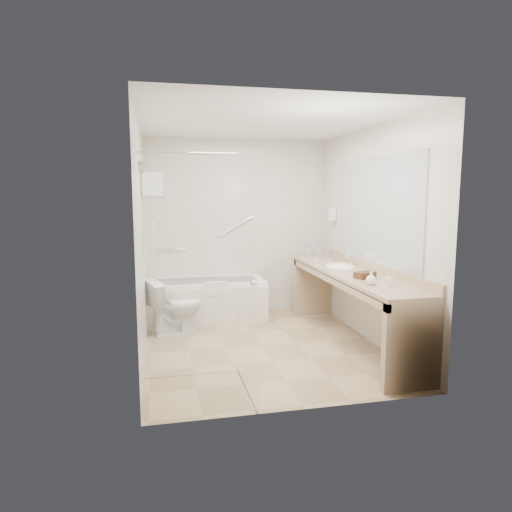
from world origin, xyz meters
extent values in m
plane|color=tan|center=(0.00, 0.00, 0.00)|extent=(3.20, 3.20, 0.00)
cube|color=silver|center=(0.00, 0.00, 2.50)|extent=(2.60, 3.20, 0.10)
cube|color=beige|center=(0.00, 1.60, 1.25)|extent=(2.60, 0.10, 2.50)
cube|color=beige|center=(0.00, -1.60, 1.25)|extent=(2.60, 0.10, 2.50)
cube|color=beige|center=(-1.30, 0.00, 1.25)|extent=(0.10, 3.20, 2.50)
cube|color=beige|center=(1.30, 0.00, 1.25)|extent=(0.10, 3.20, 2.50)
cube|color=white|center=(-0.50, 1.25, 0.28)|extent=(1.60, 0.70, 0.55)
cube|color=silver|center=(-0.50, 0.89, 0.25)|extent=(1.60, 0.02, 0.50)
cube|color=white|center=(-0.40, 0.90, 0.50)|extent=(0.28, 0.06, 0.18)
cylinder|color=silver|center=(-0.95, 1.56, 0.95)|extent=(0.40, 0.03, 0.03)
cylinder|color=silver|center=(-0.05, 1.56, 1.25)|extent=(0.53, 0.03, 0.33)
cube|color=silver|center=(-0.85, -0.70, 1.05)|extent=(0.90, 0.01, 2.10)
cube|color=silver|center=(-0.40, -1.15, 1.05)|extent=(0.02, 0.90, 2.10)
cylinder|color=silver|center=(-0.85, -0.70, 2.10)|extent=(0.90, 0.02, 0.02)
sphere|color=silver|center=(-0.37, -1.30, 1.00)|extent=(0.05, 0.05, 0.05)
cylinder|color=silver|center=(-1.25, -1.15, 1.95)|extent=(0.04, 0.10, 0.10)
cube|color=silver|center=(-1.17, 0.35, 1.70)|extent=(0.24, 0.55, 0.02)
cylinder|color=silver|center=(-1.17, 0.35, 1.48)|extent=(0.02, 0.55, 0.02)
cube|color=white|center=(-1.17, 0.35, 1.32)|extent=(0.03, 0.42, 0.32)
cube|color=white|center=(-1.17, 0.35, 1.76)|extent=(0.22, 0.40, 0.08)
cube|color=white|center=(-1.17, 0.35, 1.84)|extent=(0.22, 0.40, 0.08)
cube|color=white|center=(-1.17, 0.35, 1.93)|extent=(0.22, 0.40, 0.08)
cube|color=tan|center=(1.02, -0.15, 0.82)|extent=(0.55, 2.70, 0.05)
cube|color=tan|center=(1.29, -0.15, 0.90)|extent=(0.03, 2.70, 0.10)
cube|color=tan|center=(0.77, -0.15, 0.77)|extent=(0.04, 2.70, 0.08)
cube|color=tan|center=(1.02, -1.46, 0.40)|extent=(0.55, 0.08, 0.80)
cube|color=tan|center=(1.02, 1.16, 0.40)|extent=(0.55, 0.08, 0.80)
ellipsoid|color=white|center=(1.05, 0.25, 0.82)|extent=(0.40, 0.52, 0.14)
cylinder|color=silver|center=(1.20, 0.25, 0.93)|extent=(0.03, 0.03, 0.14)
cube|color=#AAAFB7|center=(1.29, -0.15, 1.55)|extent=(0.02, 2.00, 1.20)
cube|color=silver|center=(1.25, 1.05, 1.45)|extent=(0.08, 0.10, 0.18)
imported|color=white|center=(-0.95, 0.70, 0.33)|extent=(0.77, 0.59, 0.67)
cube|color=#492E1A|center=(0.99, -0.56, 0.88)|extent=(0.24, 0.20, 0.07)
imported|color=silver|center=(1.05, -0.98, 0.88)|extent=(0.09, 0.13, 0.06)
imported|color=silver|center=(0.90, -0.89, 0.90)|extent=(0.13, 0.15, 0.10)
cylinder|color=silver|center=(0.91, 1.10, 0.93)|extent=(0.06, 0.06, 0.16)
cylinder|color=blue|center=(0.91, 1.10, 1.02)|extent=(0.03, 0.03, 0.02)
cylinder|color=silver|center=(1.01, 0.97, 0.94)|extent=(0.06, 0.06, 0.18)
cylinder|color=blue|center=(1.01, 0.97, 1.05)|extent=(0.03, 0.03, 0.03)
cylinder|color=silver|center=(1.09, 1.10, 0.92)|extent=(0.05, 0.05, 0.15)
cylinder|color=blue|center=(1.09, 1.10, 1.01)|extent=(0.03, 0.03, 0.02)
cylinder|color=silver|center=(0.82, 0.50, 0.89)|extent=(0.08, 0.08, 0.08)
cylinder|color=silver|center=(0.90, 0.25, 0.90)|extent=(0.08, 0.08, 0.09)
camera|label=1|loc=(-1.14, -4.94, 1.75)|focal=32.00mm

